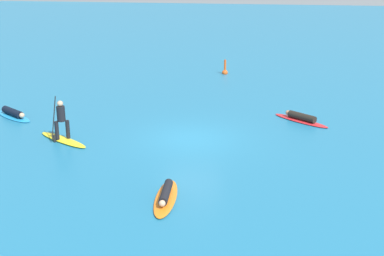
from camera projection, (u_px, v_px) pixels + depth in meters
name	position (u px, v px, depth m)	size (l,w,h in m)	color
ground_plane	(192.00, 139.00, 22.92)	(120.00, 120.00, 0.00)	#1E6B93
surfer_on_yellow_board	(62.00, 130.00, 22.50)	(2.83, 2.09, 2.02)	yellow
surfer_on_blue_board	(13.00, 114.00, 25.83)	(2.69, 2.21, 0.43)	#1E8CD1
surfer_on_orange_board	(166.00, 196.00, 17.32)	(0.82, 2.86, 0.39)	orange
surfer_on_red_board	(301.00, 118.00, 25.19)	(2.75, 2.37, 0.42)	red
marker_buoy	(225.00, 71.00, 34.74)	(0.38, 0.38, 1.06)	#E55119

